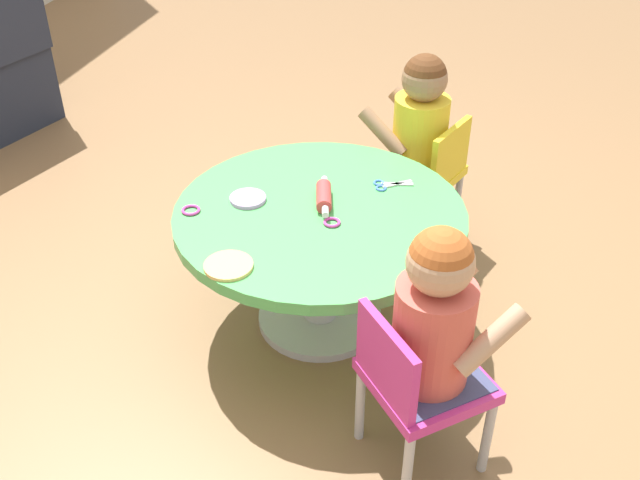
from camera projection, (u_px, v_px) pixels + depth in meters
ground_plane at (320, 320)px, 2.67m from camera, size 10.00×10.00×0.00m
craft_table at (320, 236)px, 2.46m from camera, size 0.96×0.96×0.47m
child_chair_left at (416, 382)px, 2.00m from camera, size 0.42×0.42×0.54m
seated_child_left at (436, 314)px, 1.89m from camera, size 0.43×0.44×0.51m
child_chair_right at (424, 175)px, 2.92m from camera, size 0.39×0.39×0.54m
seated_child_right at (420, 120)px, 2.81m from camera, size 0.37×0.42×0.51m
rolling_pin at (325, 196)px, 2.43m from camera, size 0.23×0.08×0.05m
craft_scissors at (388, 185)px, 2.53m from camera, size 0.10×0.14×0.01m
playdough_blob_0 at (228, 266)px, 2.15m from camera, size 0.14×0.14×0.01m
playdough_blob_1 at (248, 198)px, 2.46m from camera, size 0.12×0.12×0.01m
cookie_cutter_0 at (332, 222)px, 2.34m from camera, size 0.06×0.06×0.01m
cookie_cutter_1 at (191, 210)px, 2.40m from camera, size 0.06×0.06×0.01m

